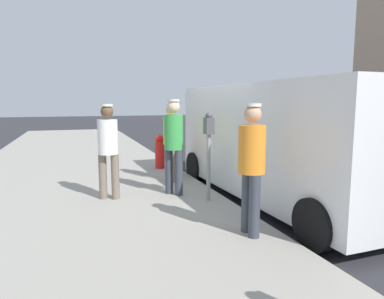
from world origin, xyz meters
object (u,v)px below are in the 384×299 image
(fire_hydrant, at_px, (160,152))
(pedestrian_in_white, at_px, (108,145))
(parking_meter_near, at_px, (209,141))
(pedestrian_in_green, at_px, (174,140))
(pedestrian_in_orange, at_px, (252,161))
(pedestrian_in_yellow, at_px, (171,138))
(parked_van, at_px, (283,139))

(fire_hydrant, bearing_deg, pedestrian_in_white, 58.62)
(parking_meter_near, height_order, pedestrian_in_green, pedestrian_in_green)
(parking_meter_near, bearing_deg, fire_hydrant, -88.17)
(pedestrian_in_green, height_order, pedestrian_in_white, pedestrian_in_green)
(pedestrian_in_orange, relative_size, pedestrian_in_yellow, 1.02)
(pedestrian_in_green, distance_m, pedestrian_in_white, 1.16)
(pedestrian_in_orange, distance_m, pedestrian_in_green, 2.23)
(pedestrian_in_white, relative_size, fire_hydrant, 1.92)
(pedestrian_in_orange, height_order, pedestrian_in_yellow, pedestrian_in_orange)
(pedestrian_in_orange, xyz_separation_m, parked_van, (-1.57, -1.67, 0.05))
(pedestrian_in_green, bearing_deg, pedestrian_in_orange, 100.06)
(pedestrian_in_orange, relative_size, pedestrian_in_green, 0.96)
(pedestrian_in_orange, distance_m, fire_hydrant, 4.78)
(pedestrian_in_orange, bearing_deg, pedestrian_in_yellow, -87.63)
(pedestrian_in_orange, xyz_separation_m, pedestrian_in_green, (0.39, -2.19, 0.04))
(pedestrian_in_white, relative_size, parked_van, 0.31)
(parked_van, bearing_deg, parking_meter_near, 1.53)
(pedestrian_in_orange, bearing_deg, parked_van, -133.22)
(pedestrian_in_yellow, height_order, pedestrian_in_white, pedestrian_in_white)
(pedestrian_in_orange, relative_size, pedestrian_in_white, 1.01)
(fire_hydrant, bearing_deg, parking_meter_near, 91.83)
(parking_meter_near, bearing_deg, pedestrian_in_orange, 87.59)
(fire_hydrant, bearing_deg, pedestrian_in_green, 82.05)
(parking_meter_near, height_order, fire_hydrant, parking_meter_near)
(pedestrian_in_green, bearing_deg, pedestrian_in_yellow, -103.35)
(pedestrian_in_orange, height_order, fire_hydrant, pedestrian_in_orange)
(pedestrian_in_green, distance_m, fire_hydrant, 2.65)
(pedestrian_in_orange, bearing_deg, fire_hydrant, -89.62)
(parked_van, bearing_deg, pedestrian_in_orange, 46.78)
(parking_meter_near, height_order, parked_van, parked_van)
(parking_meter_near, xyz_separation_m, pedestrian_in_orange, (0.07, 1.63, -0.07))
(pedestrian_in_green, bearing_deg, parked_van, 165.01)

